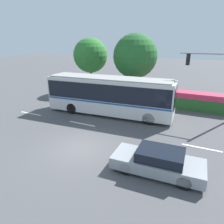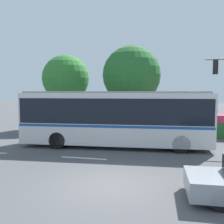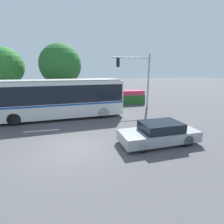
{
  "view_description": "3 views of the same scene",
  "coord_description": "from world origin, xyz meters",
  "px_view_note": "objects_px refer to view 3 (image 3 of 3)",
  "views": [
    {
      "loc": [
        6.77,
        -9.58,
        6.46
      ],
      "look_at": [
        0.4,
        3.82,
        1.25
      ],
      "focal_mm": 32.96,
      "sensor_mm": 36.0,
      "label": 1
    },
    {
      "loc": [
        2.11,
        -8.85,
        3.41
      ],
      "look_at": [
        -1.23,
        6.13,
        2.17
      ],
      "focal_mm": 41.07,
      "sensor_mm": 36.0,
      "label": 2
    },
    {
      "loc": [
        0.2,
        -8.77,
        4.26
      ],
      "look_at": [
        3.07,
        3.34,
        1.09
      ],
      "focal_mm": 26.89,
      "sensor_mm": 36.0,
      "label": 3
    }
  ],
  "objects_px": {
    "sedan_foreground": "(159,133)",
    "street_tree_left": "(4,66)",
    "city_bus": "(57,97)",
    "traffic_light_pole": "(139,74)",
    "street_tree_centre": "(60,65)"
  },
  "relations": [
    {
      "from": "sedan_foreground",
      "to": "street_tree_left",
      "type": "bearing_deg",
      "value": -51.28
    },
    {
      "from": "traffic_light_pole",
      "to": "street_tree_left",
      "type": "xyz_separation_m",
      "value": [
        -14.73,
        4.94,
        0.79
      ]
    },
    {
      "from": "sedan_foreground",
      "to": "street_tree_left",
      "type": "height_order",
      "value": "street_tree_left"
    },
    {
      "from": "sedan_foreground",
      "to": "traffic_light_pole",
      "type": "height_order",
      "value": "traffic_light_pole"
    },
    {
      "from": "sedan_foreground",
      "to": "traffic_light_pole",
      "type": "xyz_separation_m",
      "value": [
        2.39,
        9.15,
        3.2
      ]
    },
    {
      "from": "city_bus",
      "to": "street_tree_left",
      "type": "distance_m",
      "value": 9.93
    },
    {
      "from": "sedan_foreground",
      "to": "street_tree_left",
      "type": "relative_size",
      "value": 0.69
    },
    {
      "from": "street_tree_left",
      "to": "street_tree_centre",
      "type": "height_order",
      "value": "street_tree_centre"
    },
    {
      "from": "city_bus",
      "to": "street_tree_left",
      "type": "bearing_deg",
      "value": 126.88
    },
    {
      "from": "city_bus",
      "to": "sedan_foreground",
      "type": "distance_m",
      "value": 9.27
    },
    {
      "from": "street_tree_left",
      "to": "city_bus",
      "type": "bearing_deg",
      "value": -49.33
    },
    {
      "from": "traffic_light_pole",
      "to": "street_tree_centre",
      "type": "distance_m",
      "value": 9.36
    },
    {
      "from": "city_bus",
      "to": "sedan_foreground",
      "type": "bearing_deg",
      "value": -51.96
    },
    {
      "from": "sedan_foreground",
      "to": "street_tree_centre",
      "type": "height_order",
      "value": "street_tree_centre"
    },
    {
      "from": "sedan_foreground",
      "to": "city_bus",
      "type": "bearing_deg",
      "value": -50.69
    }
  ]
}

